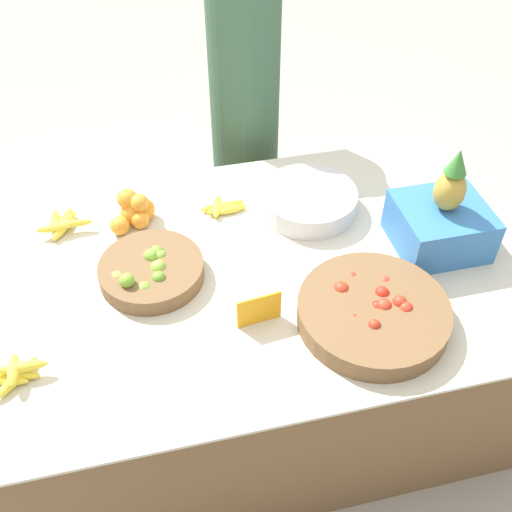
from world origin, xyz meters
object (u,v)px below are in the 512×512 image
Objects in this scene: produce_crate at (441,221)px; vendor_person at (245,129)px; lime_bowl at (151,271)px; metal_bowl at (309,201)px; tomato_basket at (373,312)px; price_sign at (259,310)px.

vendor_person is at bearing 118.35° from produce_crate.
lime_bowl is 0.98m from produce_crate.
produce_crate is (0.38, -0.28, 0.06)m from metal_bowl.
vendor_person reaches higher than metal_bowl.
price_sign is at bearing 167.81° from tomato_basket.
tomato_basket is 1.19× the size of produce_crate.
tomato_basket is 0.31× the size of vendor_person.
price_sign is at bearing -100.23° from vendor_person.
price_sign reaches higher than lime_bowl.
metal_bowl is 0.62m from vendor_person.
vendor_person is at bearing 73.37° from price_sign.
vendor_person is (0.50, 0.83, -0.05)m from lime_bowl.
price_sign is (0.30, -0.26, 0.02)m from lime_bowl.
tomato_basket is 3.30× the size of price_sign.
lime_bowl is 0.72m from tomato_basket.
produce_crate is at bearing -36.63° from metal_bowl.
tomato_basket is 1.31× the size of metal_bowl.
metal_bowl is 0.91× the size of produce_crate.
produce_crate reaches higher than price_sign.
price_sign is (-0.30, -0.48, 0.01)m from metal_bowl.
lime_bowl is 2.44× the size of price_sign.
produce_crate is 0.26× the size of vendor_person.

